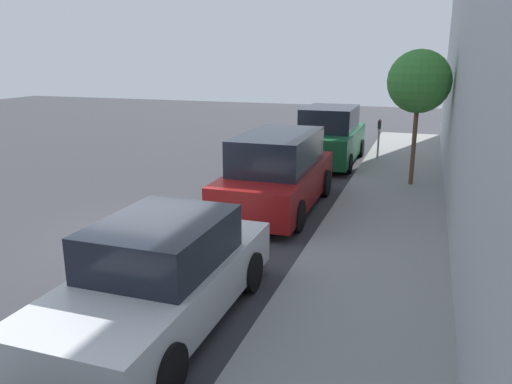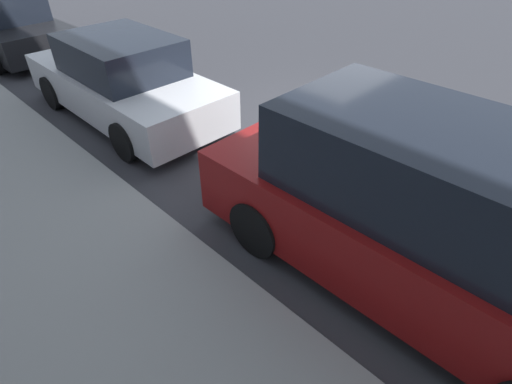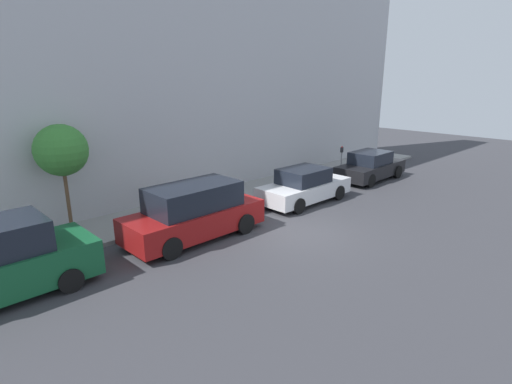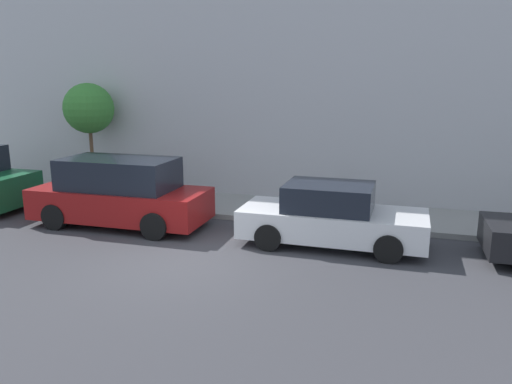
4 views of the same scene
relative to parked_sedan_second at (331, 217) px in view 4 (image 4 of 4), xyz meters
The scene contains 5 objects.
ground_plane 3.72m from the parked_sedan_second, 126.36° to the left, with size 60.00×60.00×0.00m, color #38383D.
sidewalk 4.01m from the parked_sedan_second, 48.01° to the left, with size 2.63×32.00×0.15m.
parked_sedan_second is the anchor object (origin of this frame).
parked_minivan_third 5.89m from the parked_sedan_second, 90.40° to the left, with size 2.02×4.93×1.90m.
street_tree 9.70m from the parked_sedan_second, 71.09° to the left, with size 1.72×1.72×3.75m.
Camera 4 is at (-9.66, -4.66, 4.04)m, focal length 35.00 mm.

